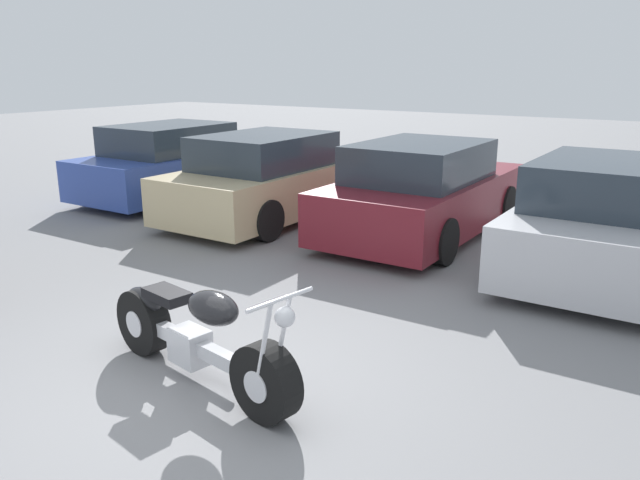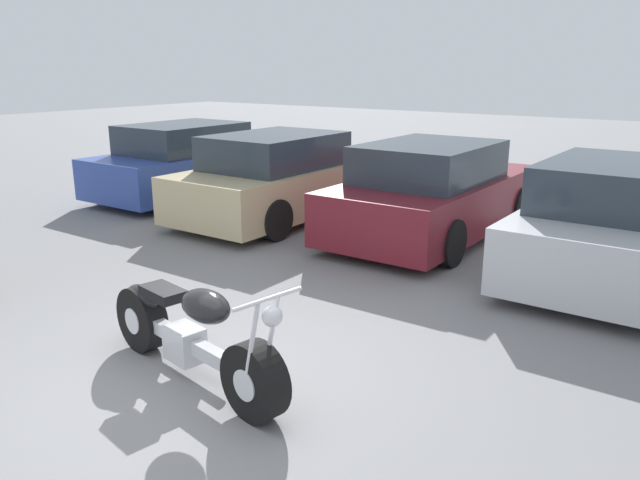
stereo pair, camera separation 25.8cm
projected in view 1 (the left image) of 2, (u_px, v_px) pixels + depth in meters
ground_plane at (196, 394)px, 5.09m from camera, size 60.00×60.00×0.00m
motorcycle at (196, 337)px, 5.21m from camera, size 2.30×0.84×1.03m
parked_car_blue at (177, 163)px, 12.54m from camera, size 1.94×4.30×1.47m
parked_car_champagne at (272, 179)px, 10.81m from camera, size 1.94×4.30×1.47m
parked_car_maroon at (424, 192)px, 9.69m from camera, size 1.94×4.30×1.47m
parked_car_silver at (607, 219)px, 7.99m from camera, size 1.94×4.30×1.47m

